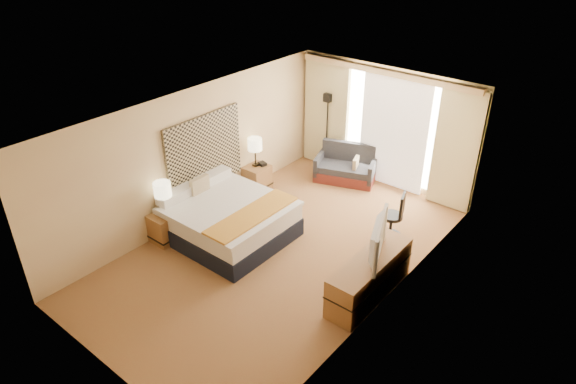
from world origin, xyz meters
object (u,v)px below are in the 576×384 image
Objects in this scene: media_dresser at (370,277)px; lamp_left at (162,190)px; nightstand_left at (166,227)px; nightstand_right at (257,178)px; bed at (228,219)px; desk_chair at (394,218)px; loveseat at (346,169)px; floor_lamp at (327,116)px; lamp_right at (255,145)px; television at (373,238)px.

lamp_left is (-3.68, -1.02, 0.71)m from media_dresser.
nightstand_right is at bearing 90.00° from nightstand_left.
nightstand_left is 1.00× the size of nightstand_right.
bed is 3.07m from desk_chair.
desk_chair reaches higher than nightstand_left.
desk_chair is at bearing 40.37° from lamp_left.
media_dresser is 3.90m from loveseat.
bed is 1.15× the size of floor_lamp.
floor_lamp is at bearing 131.02° from desk_chair.
floor_lamp reaches higher than nightstand_left.
lamp_left is at bearing -157.63° from desk_chair.
nightstand_right is at bearing -105.41° from floor_lamp.
loveseat is at bearing 51.77° from nightstand_right.
lamp_right reaches higher than nightstand_right.
lamp_left is 2.49m from lamp_right.
desk_chair is at bearing 106.44° from media_dresser.
bed is at bearing -64.41° from nightstand_right.
floor_lamp reaches higher than bed.
desk_chair is 3.31m from lamp_right.
nightstand_right is 0.31× the size of floor_lamp.
nightstand_right is 0.26× the size of bed.
television is (0.45, -1.61, 0.61)m from desk_chair.
lamp_right is (-0.04, 0.01, 0.77)m from nightstand_right.
lamp_left is (-0.49, -4.32, -0.21)m from floor_lamp.
lamp_right reaches higher than bed.
media_dresser is at bearing 15.56° from lamp_left.
floor_lamp reaches higher than media_dresser.
lamp_left is (0.02, -2.47, 0.78)m from nightstand_right.
lamp_right is at bearing 165.86° from desk_chair.
bed reaches higher than media_dresser.
lamp_right reaches higher than loveseat.
media_dresser is at bearing 15.84° from nightstand_left.
nightstand_left is at bearing -164.16° from media_dresser.
lamp_left reaches higher than desk_chair.
bed is (0.81, 0.81, 0.09)m from nightstand_left.
nightstand_right is 2.16m from floor_lamp.
desk_chair is 4.23m from lamp_left.
desk_chair reaches higher than nightstand_right.
floor_lamp is 1.60× the size of television.
desk_chair is (-0.50, 1.68, 0.07)m from media_dresser.
nightstand_left is 2.63m from lamp_right.
nightstand_right is at bearing -148.12° from loveseat.
nightstand_left is 0.37× the size of loveseat.
nightstand_left is 0.26× the size of bed.
lamp_right is 3.95m from television.
lamp_left is (0.02, 0.03, 0.78)m from nightstand_left.
bed is 3.66m from floor_lamp.
nightstand_left is 3.85m from media_dresser.
nightstand_right is (0.00, 2.50, 0.00)m from nightstand_left.
loveseat is at bearing 50.61° from lamp_right.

